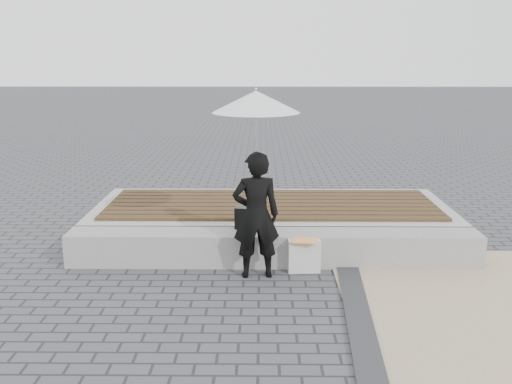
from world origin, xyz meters
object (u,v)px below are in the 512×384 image
Objects in this scene: seating_ledge at (273,247)px; parasol at (256,102)px; handbag at (251,218)px; canvas_tote at (304,255)px; woman at (256,215)px.

parasol is (-0.21, -0.42, 1.80)m from seating_ledge.
parasol is at bearing -72.02° from handbag.
handbag is 0.98× the size of canvas_tote.
handbag is at bearing 97.35° from parasol.
parasol reaches higher than seating_ledge.
canvas_tote is (0.35, -0.27, -0.00)m from seating_ledge.
seating_ledge is 0.44m from canvas_tote.
woman is 1.20× the size of parasol.
woman is 3.71× the size of canvas_tote.
parasol is at bearing -6.64° from woman.
seating_ledge is at bearing -123.23° from woman.
woman reaches higher than seating_ledge.
woman is 1.27m from parasol.
woman is 3.79× the size of handbag.
parasol reaches higher than woman.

